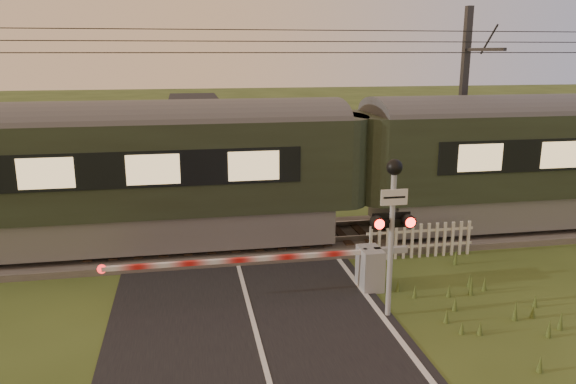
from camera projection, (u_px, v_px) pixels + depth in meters
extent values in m
plane|color=#35451A|center=(264.00, 363.00, 10.25)|extent=(160.00, 160.00, 0.00)
cube|color=black|center=(264.00, 362.00, 10.25)|extent=(6.00, 140.00, 0.02)
cube|color=#47423D|center=(233.00, 244.00, 16.44)|extent=(140.00, 3.40, 0.24)
cube|color=slate|center=(235.00, 245.00, 15.70)|extent=(140.00, 0.08, 0.14)
cube|color=slate|center=(230.00, 230.00, 17.07)|extent=(140.00, 0.08, 0.14)
cube|color=#2D2116|center=(233.00, 239.00, 16.40)|extent=(0.24, 2.20, 0.06)
cylinder|color=black|center=(229.00, 53.00, 14.83)|extent=(120.00, 0.02, 0.02)
cylinder|color=black|center=(227.00, 53.00, 15.40)|extent=(120.00, 0.02, 0.02)
cylinder|color=black|center=(227.00, 30.00, 14.97)|extent=(120.00, 0.02, 0.02)
cylinder|color=black|center=(228.00, 41.00, 15.04)|extent=(120.00, 0.02, 0.02)
cube|color=gray|center=(370.00, 268.00, 13.40)|extent=(0.50, 0.77, 1.00)
cylinder|color=gray|center=(365.00, 269.00, 13.38)|extent=(0.11, 0.11, 1.00)
cube|color=gray|center=(391.00, 250.00, 13.39)|extent=(0.82, 0.14, 0.14)
cube|color=red|center=(239.00, 260.00, 12.75)|extent=(5.99, 0.10, 0.10)
cylinder|color=red|center=(102.00, 269.00, 12.22)|extent=(0.20, 0.04, 0.20)
cylinder|color=gray|center=(391.00, 247.00, 11.72)|extent=(0.11, 0.11, 3.12)
cube|color=white|center=(394.00, 197.00, 11.40)|extent=(0.57, 0.03, 0.33)
sphere|color=black|center=(395.00, 167.00, 11.31)|extent=(0.33, 0.33, 0.33)
cube|color=black|center=(392.00, 221.00, 11.58)|extent=(0.78, 0.06, 0.06)
cylinder|color=#FF140C|center=(380.00, 224.00, 11.35)|extent=(0.21, 0.02, 0.21)
cylinder|color=#FF140C|center=(411.00, 223.00, 11.47)|extent=(0.21, 0.02, 0.21)
cube|color=black|center=(391.00, 220.00, 11.63)|extent=(0.83, 0.02, 0.33)
cube|color=silver|center=(419.00, 246.00, 15.47)|extent=(3.09, 0.04, 0.06)
cube|color=silver|center=(420.00, 231.00, 15.36)|extent=(3.09, 0.04, 0.06)
cube|color=#2D2D30|center=(462.00, 113.00, 19.23)|extent=(0.22, 0.22, 6.99)
cube|color=#2D2D30|center=(484.00, 49.00, 17.63)|extent=(0.10, 2.40, 0.10)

